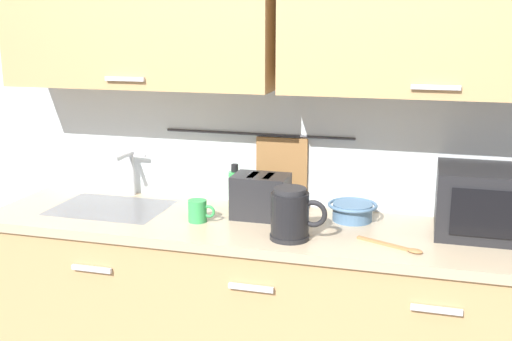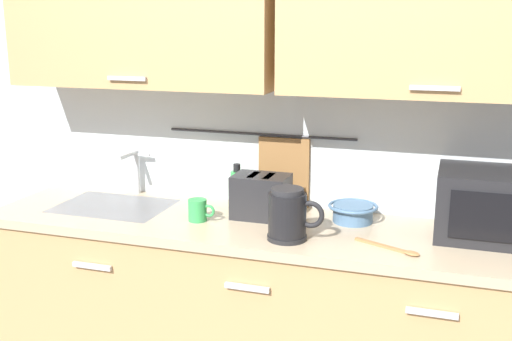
{
  "view_description": "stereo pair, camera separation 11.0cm",
  "coord_description": "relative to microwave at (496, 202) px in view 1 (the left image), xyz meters",
  "views": [
    {
      "loc": [
        0.62,
        -2.13,
        1.74
      ],
      "look_at": [
        -0.08,
        0.33,
        1.12
      ],
      "focal_mm": 43.4,
      "sensor_mm": 36.0,
      "label": 1
    },
    {
      "loc": [
        0.72,
        -2.1,
        1.74
      ],
      "look_at": [
        -0.08,
        0.33,
        1.12
      ],
      "focal_mm": 43.4,
      "sensor_mm": 36.0,
      "label": 2
    }
  ],
  "objects": [
    {
      "name": "toaster",
      "position": [
        -0.96,
        -0.04,
        -0.04
      ],
      "size": [
        0.26,
        0.17,
        0.19
      ],
      "color": "#232326",
      "rests_on": "counter_unit"
    },
    {
      "name": "mug_near_sink",
      "position": [
        -1.21,
        -0.17,
        -0.09
      ],
      "size": [
        0.12,
        0.08,
        0.09
      ],
      "color": "green",
      "rests_on": "counter_unit"
    },
    {
      "name": "sink_faucet",
      "position": [
        -1.67,
        0.12,
        0.01
      ],
      "size": [
        0.09,
        0.17,
        0.22
      ],
      "color": "#B2B5BA",
      "rests_on": "counter_unit"
    },
    {
      "name": "mixing_bowl",
      "position": [
        -0.57,
        0.03,
        -0.09
      ],
      "size": [
        0.21,
        0.21,
        0.08
      ],
      "color": "#4C7093",
      "rests_on": "counter_unit"
    },
    {
      "name": "back_wall_assembly",
      "position": [
        -0.9,
        0.12,
        0.49
      ],
      "size": [
        3.7,
        0.41,
        2.5
      ],
      "color": "silver",
      "rests_on": "ground"
    },
    {
      "name": "electric_kettle",
      "position": [
        -0.78,
        -0.27,
        -0.03
      ],
      "size": [
        0.23,
        0.16,
        0.21
      ],
      "color": "black",
      "rests_on": "counter_unit"
    },
    {
      "name": "dish_soap_bottle",
      "position": [
        -1.13,
        0.11,
        -0.05
      ],
      "size": [
        0.06,
        0.06,
        0.2
      ],
      "color": "green",
      "rests_on": "counter_unit"
    },
    {
      "name": "counter_unit",
      "position": [
        -0.91,
        -0.11,
        -0.58
      ],
      "size": [
        2.53,
        0.64,
        0.9
      ],
      "color": "tan",
      "rests_on": "ground"
    },
    {
      "name": "microwave",
      "position": [
        0.0,
        0.0,
        0.0
      ],
      "size": [
        0.46,
        0.35,
        0.27
      ],
      "color": "black",
      "rests_on": "counter_unit"
    },
    {
      "name": "wooden_spoon",
      "position": [
        -0.36,
        -0.27,
        -0.13
      ],
      "size": [
        0.26,
        0.14,
        0.01
      ],
      "color": "#9E7042",
      "rests_on": "counter_unit"
    }
  ]
}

